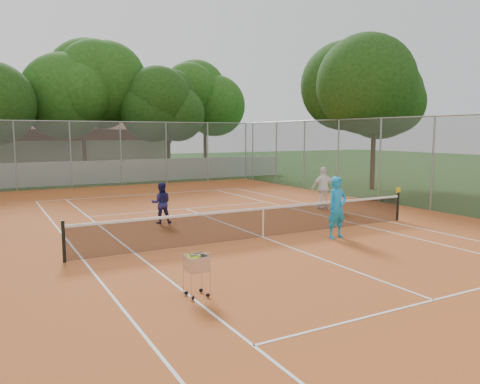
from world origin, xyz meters
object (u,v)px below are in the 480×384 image
tennis_net (263,222)px  clubhouse (59,146)px  player_far_left (161,203)px  player_near (337,207)px  player_far_right (324,188)px  ball_hopper (197,274)px

tennis_net → clubhouse: size_ratio=0.72×
clubhouse → player_far_left: (-0.01, -25.21, -1.43)m
tennis_net → clubhouse: 29.12m
player_near → player_far_right: size_ratio=1.05×
player_far_right → tennis_net: bearing=49.5°
player_near → ball_hopper: (-5.99, -2.79, -0.50)m
clubhouse → player_near: 30.45m
clubhouse → ball_hopper: 33.05m
player_near → player_far_right: (3.20, 4.62, -0.04)m
ball_hopper → player_far_left: bearing=80.6°
player_near → ball_hopper: player_near is taller
player_near → tennis_net: bearing=147.6°
clubhouse → ball_hopper: clubhouse is taller
clubhouse → player_near: bearing=-82.4°
player_near → player_far_left: 6.37m
clubhouse → player_far_left: bearing=-90.0°
clubhouse → ball_hopper: bearing=-93.5°
clubhouse → player_far_right: 26.56m
clubhouse → player_far_right: (7.20, -25.54, -1.26)m
clubhouse → player_near: (4.00, -30.16, -1.22)m
tennis_net → player_far_right: bearing=33.6°
tennis_net → player_far_left: 4.30m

